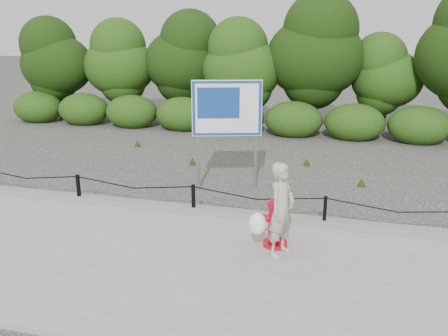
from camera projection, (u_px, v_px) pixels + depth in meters
name	position (u px, v px, depth m)	size (l,w,h in m)	color
ground	(194.00, 218.00, 9.28)	(90.00, 90.00, 0.00)	#2D2B28
sidewalk	(154.00, 263.00, 7.41)	(14.00, 4.00, 0.08)	gray
curb	(194.00, 210.00, 9.28)	(14.00, 0.22, 0.14)	slate
chain_barrier	(193.00, 196.00, 9.15)	(10.06, 0.06, 0.60)	black
treeline	(298.00, 58.00, 16.57)	(20.26, 3.69, 4.90)	black
fire_hydrant	(276.00, 222.00, 7.79)	(0.47, 0.49, 0.88)	#B50615
pedestrian	(280.00, 211.00, 7.40)	(0.76, 0.65, 1.53)	#ABA393
advertising_sign	(227.00, 113.00, 10.47)	(1.50, 0.53, 2.48)	slate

